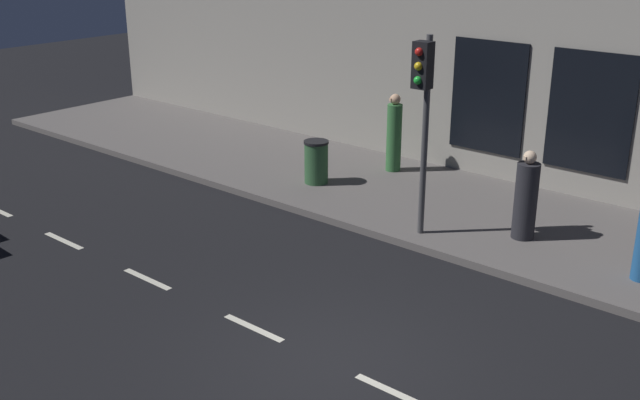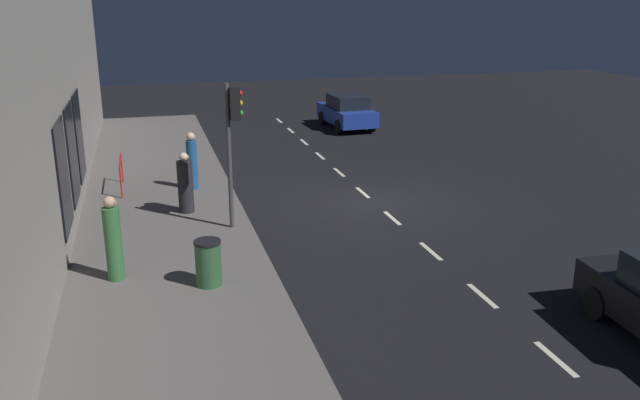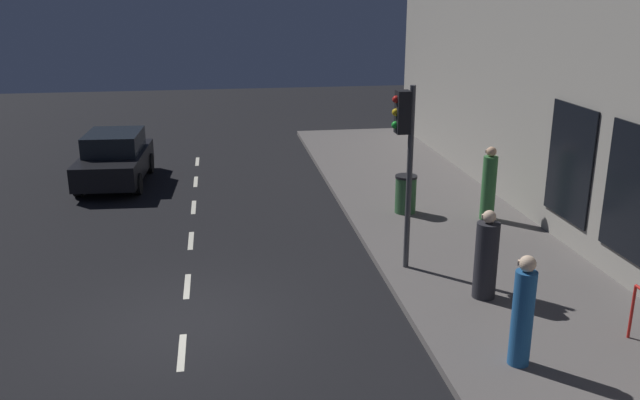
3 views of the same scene
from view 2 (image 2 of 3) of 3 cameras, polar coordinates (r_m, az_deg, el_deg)
The scene contains 11 objects.
ground_plane at distance 20.14m, azimuth 4.64°, elevation -0.15°, with size 60.00×60.00×0.00m, color black.
sidewalk at distance 19.00m, azimuth -13.39°, elevation -1.43°, with size 4.50×32.00×0.15m.
building_facade at distance 18.39m, azimuth -22.10°, elevation 7.36°, with size 0.65×32.00×6.51m.
lane_centre_line at distance 21.04m, azimuth 3.72°, elevation 0.65°, with size 0.12×27.20×0.01m.
traffic_light at distance 16.92m, azimuth -7.57°, elevation 6.45°, with size 0.46×0.32×3.80m.
parked_car_0 at distance 31.24m, azimuth 2.35°, elevation 7.68°, with size 1.97×3.90×1.58m.
pedestrian_0 at distance 14.71m, azimuth -17.49°, elevation -3.42°, with size 0.48×0.48×1.88m.
pedestrian_1 at distance 18.83m, azimuth -11.59°, elevation 1.26°, with size 0.56×0.56×1.72m.
pedestrian_2 at distance 21.10m, azimuth -11.03°, elevation 3.23°, with size 0.45×0.45×1.80m.
trash_bin at distance 14.10m, azimuth -9.66°, elevation -5.38°, with size 0.57×0.57×1.00m.
red_railing at distance 21.53m, azimuth -16.89°, elevation 2.68°, with size 0.05×1.89×0.97m.
Camera 2 is at (6.60, 18.04, 6.05)m, focal length 36.91 mm.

